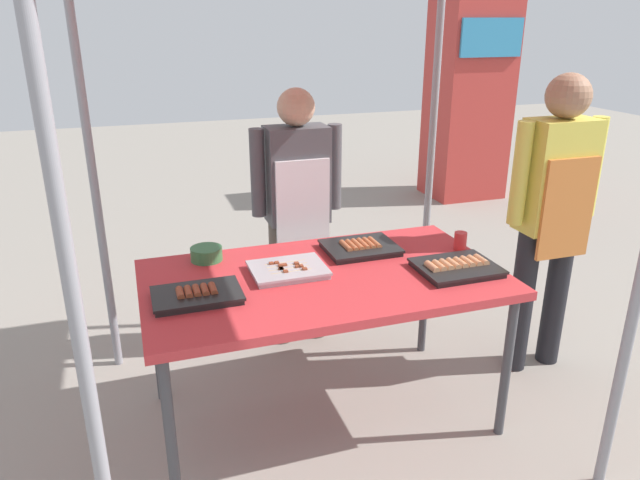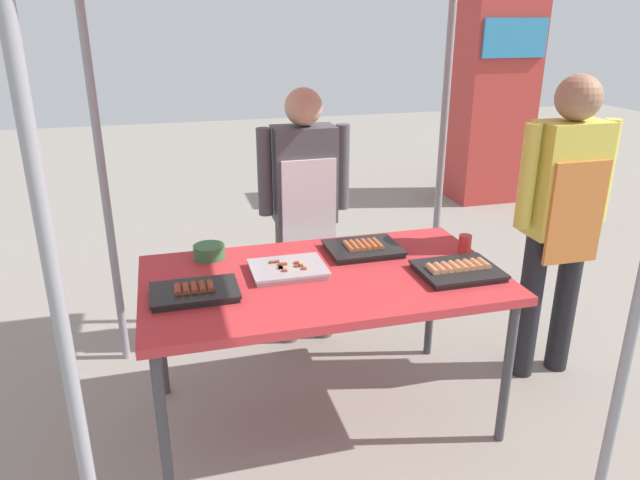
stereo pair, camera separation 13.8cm
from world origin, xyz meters
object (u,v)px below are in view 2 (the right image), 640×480
object	(u,v)px
tray_spring_rolls	(363,248)
customer_nearby	(562,208)
tray_grilled_sausages	(195,292)
drink_cup_near_edge	(465,244)
stall_table	(323,286)
tray_meat_skewers	(288,269)
neighbor_stall_left	(491,100)
condiment_bowl	(209,251)
vendor_woman	(305,200)
tray_pork_links	(458,270)

from	to	relation	value
tray_spring_rolls	customer_nearby	size ratio (longest dim) A/B	0.22
tray_grilled_sausages	drink_cup_near_edge	size ratio (longest dim) A/B	3.98
tray_grilled_sausages	drink_cup_near_edge	bearing A→B (deg)	6.32
stall_table	tray_meat_skewers	size ratio (longest dim) A/B	4.77
tray_meat_skewers	neighbor_stall_left	world-z (taller)	neighbor_stall_left
condiment_bowl	vendor_woman	bearing A→B (deg)	36.00
tray_grilled_sausages	tray_pork_links	size ratio (longest dim) A/B	1.01
tray_grilled_sausages	tray_spring_rolls	distance (m)	0.88
tray_meat_skewers	tray_spring_rolls	xyz separation A→B (m)	(0.41, 0.15, 0.00)
tray_pork_links	drink_cup_near_edge	distance (m)	0.28
neighbor_stall_left	vendor_woman	bearing A→B (deg)	-136.64
neighbor_stall_left	tray_meat_skewers	bearing A→B (deg)	-132.14
condiment_bowl	tray_meat_skewers	bearing A→B (deg)	-39.78
tray_pork_links	tray_spring_rolls	xyz separation A→B (m)	(-0.32, 0.37, -0.00)
tray_spring_rolls	customer_nearby	xyz separation A→B (m)	(0.99, -0.15, 0.17)
tray_pork_links	drink_cup_near_edge	xyz separation A→B (m)	(0.16, 0.23, 0.02)
condiment_bowl	vendor_woman	distance (m)	0.71
customer_nearby	tray_meat_skewers	bearing A→B (deg)	179.83
tray_spring_rolls	vendor_woman	bearing A→B (deg)	106.83
condiment_bowl	neighbor_stall_left	distance (m)	4.26
tray_meat_skewers	neighbor_stall_left	size ratio (longest dim) A/B	0.16
tray_spring_rolls	vendor_woman	distance (m)	0.57
tray_meat_skewers	customer_nearby	xyz separation A→B (m)	(1.40, -0.00, 0.17)
customer_nearby	tray_spring_rolls	bearing A→B (deg)	171.28
stall_table	drink_cup_near_edge	xyz separation A→B (m)	(0.74, 0.08, 0.10)
tray_meat_skewers	drink_cup_near_edge	size ratio (longest dim) A/B	3.70
vendor_woman	condiment_bowl	bearing A→B (deg)	36.00
tray_meat_skewers	stall_table	bearing A→B (deg)	-25.35
stall_table	tray_spring_rolls	distance (m)	0.35
vendor_woman	tray_pork_links	bearing A→B (deg)	118.10
tray_grilled_sausages	tray_spring_rolls	bearing A→B (deg)	18.74
tray_grilled_sausages	neighbor_stall_left	size ratio (longest dim) A/B	0.17
tray_grilled_sausages	drink_cup_near_edge	distance (m)	1.32
tray_meat_skewers	drink_cup_near_edge	world-z (taller)	drink_cup_near_edge
tray_meat_skewers	drink_cup_near_edge	xyz separation A→B (m)	(0.89, 0.01, 0.03)
vendor_woman	stall_table	bearing A→B (deg)	82.31
stall_table	condiment_bowl	xyz separation A→B (m)	(-0.47, 0.34, 0.08)
tray_grilled_sausages	tray_pork_links	distance (m)	1.16
drink_cup_near_edge	neighbor_stall_left	distance (m)	3.67
tray_spring_rolls	drink_cup_near_edge	world-z (taller)	drink_cup_near_edge
drink_cup_near_edge	tray_spring_rolls	bearing A→B (deg)	163.85
tray_pork_links	customer_nearby	xyz separation A→B (m)	(0.67, 0.22, 0.17)
neighbor_stall_left	drink_cup_near_edge	bearing A→B (deg)	-121.90
customer_nearby	tray_grilled_sausages	bearing A→B (deg)	-175.91
tray_spring_rolls	drink_cup_near_edge	size ratio (longest dim) A/B	3.89
stall_table	condiment_bowl	size ratio (longest dim) A/B	10.68
customer_nearby	condiment_bowl	bearing A→B (deg)	170.96
tray_meat_skewers	condiment_bowl	bearing A→B (deg)	140.22
stall_table	condiment_bowl	world-z (taller)	condiment_bowl
tray_grilled_sausages	vendor_woman	size ratio (longest dim) A/B	0.24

